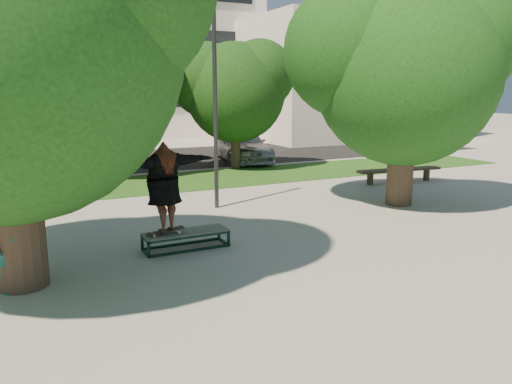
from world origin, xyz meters
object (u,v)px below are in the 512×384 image
bench (399,171)px  car_grey (67,151)px  car_silver_a (5,154)px  tree_right (402,63)px  grind_box (186,240)px  bystander (13,243)px  car_silver_b (242,146)px  lamppost (215,97)px

bench → car_grey: size_ratio=0.64×
car_silver_a → car_grey: (2.41, 0.90, -0.09)m
car_silver_a → bench: bearing=-43.5°
tree_right → grind_box: tree_right is taller
grind_box → car_silver_a: 12.72m
tree_right → bystander: tree_right is taller
tree_right → bystander: size_ratio=3.79×
bystander → car_silver_b: (10.03, 12.71, -0.13)m
lamppost → bench: size_ratio=1.80×
bench → tree_right: bearing=-128.0°
grind_box → car_grey: bearing=94.3°
lamppost → bystander: lamppost is taller
tree_right → bystander: (-10.23, -2.29, -3.23)m
bystander → bench: (12.81, 4.97, -0.43)m
lamppost → grind_box: lamppost is taller
bench → car_silver_b: (-2.78, 7.74, 0.30)m
lamppost → car_silver_b: (4.72, 8.50, -2.42)m
grind_box → car_silver_b: 13.53m
grind_box → car_silver_a: bearing=105.5°
tree_right → lamppost: bearing=158.7°
bystander → car_silver_a: bystander is taller
car_silver_a → car_silver_b: bearing=-13.8°
bench → car_grey: bearing=144.9°
car_silver_b → car_grey: bearing=179.5°
tree_right → car_grey: 14.62m
grind_box → bench: 10.32m
grind_box → bystander: (-3.30, -0.98, 0.67)m
bystander → car_grey: bearing=70.4°
bench → car_silver_b: size_ratio=0.67×
lamppost → car_silver_a: (-5.41, 9.01, -2.32)m
bench → car_silver_b: bearing=115.7°
bystander → car_silver_b: bearing=41.4°
grind_box → car_silver_b: size_ratio=0.36×
car_grey → car_silver_b: 7.85m
grind_box → bystander: bearing=-163.5°
tree_right → car_silver_b: tree_right is taller
bystander → car_grey: 14.30m
bystander → bench: 13.75m
grind_box → bench: bench is taller
tree_right → car_grey: size_ratio=1.22×
car_grey → bench: bearing=-30.7°
lamppost → car_silver_a: size_ratio=1.26×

